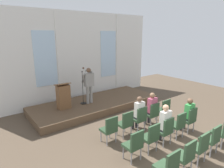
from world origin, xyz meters
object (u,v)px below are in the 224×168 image
chair_r1_c0 (134,144)px  chair_r1_c1 (151,136)px  chair_r0_c1 (126,122)px  chair_r1_c3 (178,124)px  lectern (63,96)px  audience_r0_c3 (151,107)px  chair_r0_c0 (110,128)px  chair_r2_c1 (185,155)px  chair_r0_c4 (164,109)px  audience_r1_c4 (188,113)px  audience_r1_c2 (164,122)px  chair_r0_c2 (140,117)px  chair_r1_c4 (189,118)px  chair_r2_c0 (168,166)px  chair_r2_c4 (223,131)px  audience_r0_c2 (138,112)px  speaker (89,83)px  chair_r2_c2 (200,146)px  mic_stand (83,97)px  chair_r1_c2 (165,129)px  chair_r0_c3 (152,113)px  chair_r2_c3 (212,138)px

chair_r1_c0 → chair_r1_c1: same height
chair_r0_c1 → chair_r1_c3: same height
lectern → audience_r0_c3: (2.30, -2.96, -0.13)m
chair_r0_c0 → chair_r2_c1: 2.39m
chair_r0_c4 → audience_r1_c4: 1.08m
chair_r0_c4 → audience_r1_c2: bearing=-142.0°
chair_r0_c2 → chair_r2_c1: size_ratio=1.00×
chair_r0_c4 → chair_r1_c4: bearing=-90.0°
chair_r0_c2 → chair_r2_c0: 2.67m
chair_r2_c4 → audience_r0_c2: bearing=119.9°
audience_r0_c3 → speaker: bearing=110.4°
chair_r1_c3 → audience_r1_c4: size_ratio=0.73×
audience_r0_c2 → chair_r2_c2: bearing=-90.0°
lectern → chair_r0_c1: size_ratio=1.23×
chair_r0_c1 → chair_r1_c1: 1.14m
audience_r0_c2 → chair_r2_c1: bearing=-106.1°
mic_stand → lectern: bearing=179.5°
speaker → audience_r1_c4: (1.75, -4.01, -0.58)m
chair_r1_c0 → speaker: bearing=76.5°
chair_r0_c0 → chair_r0_c4: 2.73m
chair_r1_c1 → chair_r2_c1: (0.00, -1.14, 0.00)m
chair_r1_c2 → chair_r2_c4: 1.78m
lectern → chair_r1_c2: lectern is taller
chair_r1_c2 → chair_r2_c2: size_ratio=1.00×
audience_r0_c3 → chair_r1_c1: (-1.36, -1.23, -0.21)m
audience_r1_c2 → chair_r2_c0: bearing=-138.1°
audience_r0_c2 → audience_r1_c2: audience_r1_c2 is taller
speaker → chair_r1_c4: size_ratio=1.79×
audience_r1_c2 → chair_r1_c4: size_ratio=1.45×
chair_r0_c2 → audience_r0_c3: bearing=6.7°
chair_r0_c0 → chair_r1_c2: size_ratio=1.00×
chair_r0_c3 → audience_r0_c3: (0.00, 0.08, 0.21)m
chair_r0_c2 → chair_r2_c4: 2.67m
lectern → chair_r1_c1: bearing=-77.4°
chair_r1_c3 → chair_r2_c1: bearing=-140.0°
chair_r0_c4 → mic_stand: bearing=123.8°
chair_r0_c3 → chair_r1_c0: size_ratio=1.00×
audience_r0_c2 → chair_r1_c2: 1.24m
chair_r1_c2 → audience_r1_c2: 0.23m
chair_r2_c4 → chair_r2_c2: bearing=180.0°
chair_r0_c0 → chair_r0_c4: (2.73, 0.00, 0.00)m
chair_r2_c1 → audience_r0_c2: bearing=73.9°
mic_stand → audience_r0_c3: size_ratio=1.16×
chair_r2_c3 → chair_r0_c2: bearing=106.6°
chair_r1_c1 → chair_r1_c4: 2.05m
chair_r0_c4 → chair_r2_c4: size_ratio=1.00×
chair_r1_c2 → chair_r2_c0: same height
chair_r2_c2 → chair_r2_c4: same height
audience_r0_c2 → chair_r2_c1: 2.48m
chair_r1_c4 → chair_r2_c0: size_ratio=1.00×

